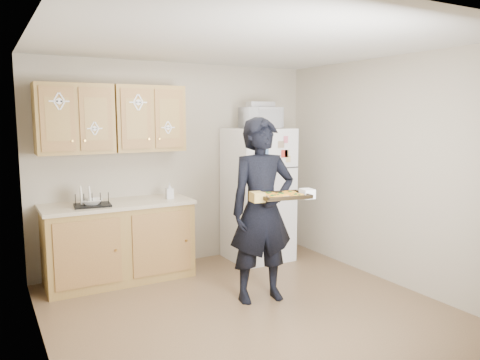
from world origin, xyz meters
The scene contains 24 objects.
floor centered at (0.00, 0.00, 0.00)m, with size 3.60×3.60×0.00m, color brown.
ceiling centered at (0.00, 0.00, 2.50)m, with size 3.60×3.60×0.00m, color silver.
wall_back centered at (0.00, 1.80, 1.25)m, with size 3.60×0.04×2.50m, color #ADA28C.
wall_front centered at (0.00, -1.80, 1.25)m, with size 3.60×0.04×2.50m, color #ADA28C.
wall_left centered at (-1.80, 0.00, 1.25)m, with size 0.04×3.60×2.50m, color #ADA28C.
wall_right centered at (1.80, 0.00, 1.25)m, with size 0.04×3.60×2.50m, color #ADA28C.
refrigerator centered at (0.95, 1.43, 0.85)m, with size 0.75×0.70×1.70m, color white.
base_cabinet centered at (-0.85, 1.48, 0.43)m, with size 1.60×0.60×0.86m, color olive.
countertop centered at (-0.85, 1.48, 0.88)m, with size 1.64×0.64×0.04m, color beige.
upper_cab_left centered at (-1.25, 1.61, 1.83)m, with size 0.80×0.33×0.75m, color olive.
upper_cab_right centered at (-0.43, 1.61, 1.83)m, with size 0.80×0.33×0.75m, color olive.
cereal_box centered at (1.47, 1.67, 0.16)m, with size 0.20×0.07×0.32m, color gold.
person centered at (0.26, 0.22, 0.92)m, with size 0.67×0.44×1.85m, color black.
baking_tray centered at (0.31, -0.07, 1.11)m, with size 0.46×0.34×0.04m, color black.
pizza_front_left centered at (0.19, -0.14, 1.12)m, with size 0.15×0.15×0.02m, color #FFA620.
pizza_front_right centered at (0.40, -0.17, 1.12)m, with size 0.15×0.15×0.02m, color #FFA620.
pizza_back_left centered at (0.21, 0.02, 1.12)m, with size 0.15×0.15×0.02m, color #FFA620.
pizza_back_right centered at (0.42, -0.01, 1.12)m, with size 0.15×0.15×0.02m, color #FFA620.
pizza_center centered at (0.31, -0.07, 1.12)m, with size 0.15×0.15×0.02m, color #FFA620.
microwave centered at (0.96, 1.38, 1.83)m, with size 0.48×0.32×0.27m, color white.
foil_pan centered at (0.97, 1.41, 2.00)m, with size 0.32×0.22×0.07m, color silver.
dish_rack centered at (-1.14, 1.40, 0.98)m, with size 0.38×0.28×0.15m, color black.
bowl centered at (-1.15, 1.40, 0.95)m, with size 0.23×0.23×0.06m, color white.
soap_bottle centered at (-0.26, 1.42, 0.99)m, with size 0.08×0.08×0.18m, color white.
Camera 1 is at (-2.16, -3.66, 1.86)m, focal length 35.00 mm.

